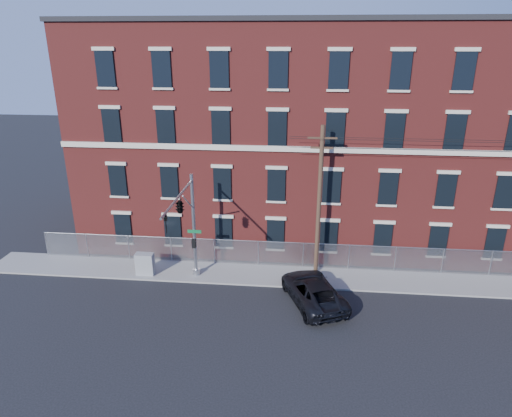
{
  "coord_description": "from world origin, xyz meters",
  "views": [
    {
      "loc": [
        0.64,
        -21.88,
        14.91
      ],
      "look_at": [
        -1.91,
        4.0,
        5.19
      ],
      "focal_mm": 31.65,
      "sensor_mm": 36.0,
      "label": 1
    }
  ],
  "objects": [
    {
      "name": "mill_building",
      "position": [
        12.0,
        13.93,
        8.15
      ],
      "size": [
        55.3,
        14.32,
        16.3
      ],
      "color": "maroon",
      "rests_on": "ground"
    },
    {
      "name": "pickup_truck",
      "position": [
        1.73,
        2.0,
        0.79
      ],
      "size": [
        4.5,
        6.23,
        1.58
      ],
      "primitive_type": "imported",
      "rotation": [
        0.0,
        0.0,
        3.51
      ],
      "color": "black",
      "rests_on": "ground"
    },
    {
      "name": "traffic_signal_mast",
      "position": [
        -6.0,
        2.18,
        5.39
      ],
      "size": [
        0.9,
        6.75,
        7.0
      ],
      "color": "#9EA0A5",
      "rests_on": "ground"
    },
    {
      "name": "utility_pole_near",
      "position": [
        2.0,
        5.6,
        5.34
      ],
      "size": [
        1.8,
        0.28,
        10.0
      ],
      "color": "#432F21",
      "rests_on": "ground"
    },
    {
      "name": "ground",
      "position": [
        0.0,
        0.0,
        0.0
      ],
      "size": [
        140.0,
        140.0,
        0.0
      ],
      "primitive_type": "plane",
      "color": "black",
      "rests_on": "ground"
    },
    {
      "name": "utility_cabinet",
      "position": [
        -9.4,
        4.2,
        0.87
      ],
      "size": [
        1.2,
        0.6,
        1.5
      ],
      "primitive_type": "cube",
      "rotation": [
        0.0,
        0.0,
        0.0
      ],
      "color": "gray",
      "rests_on": "sidewalk"
    },
    {
      "name": "chain_link_fence",
      "position": [
        12.0,
        6.3,
        1.06
      ],
      "size": [
        59.06,
        0.06,
        1.85
      ],
      "color": "#A5A8AD",
      "rests_on": "ground"
    },
    {
      "name": "sidewalk",
      "position": [
        12.0,
        5.0,
        0.06
      ],
      "size": [
        65.0,
        3.0,
        0.12
      ],
      "primitive_type": "cube",
      "color": "gray",
      "rests_on": "ground"
    }
  ]
}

